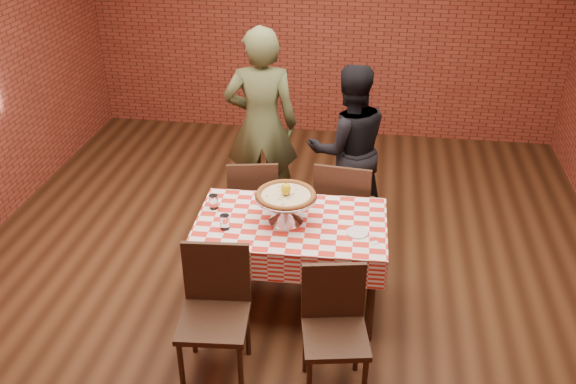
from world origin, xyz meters
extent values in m
plane|color=black|center=(0.00, 0.00, 0.00)|extent=(6.00, 6.00, 0.00)
plane|color=maroon|center=(0.00, 3.00, 1.45)|extent=(5.50, 0.00, 5.50)
cube|color=#382214|center=(0.11, -0.36, 0.38)|extent=(1.38, 0.85, 0.75)
cylinder|color=beige|center=(0.07, -0.35, 0.96)|extent=(0.43, 0.43, 0.03)
ellipsoid|color=yellow|center=(0.07, -0.35, 1.02)|extent=(0.07, 0.07, 0.09)
cylinder|color=white|center=(-0.33, -0.52, 0.81)|extent=(0.07, 0.07, 0.11)
cylinder|color=white|center=(-0.48, -0.26, 0.81)|extent=(0.07, 0.07, 0.11)
cylinder|color=white|center=(0.59, -0.44, 0.76)|extent=(0.16, 0.16, 0.01)
cube|color=white|center=(0.71, -0.54, 0.76)|extent=(0.06, 0.05, 0.00)
cube|color=white|center=(0.71, -0.45, 0.76)|extent=(0.06, 0.05, 0.00)
cube|color=silver|center=(0.11, -0.05, 0.82)|extent=(0.11, 0.09, 0.13)
imported|color=#484F2D|center=(-0.36, 0.99, 0.91)|extent=(0.72, 0.53, 1.81)
imported|color=black|center=(0.44, 0.90, 0.77)|extent=(0.89, 0.78, 1.54)
camera|label=1|loc=(0.66, -4.06, 3.12)|focal=38.44mm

